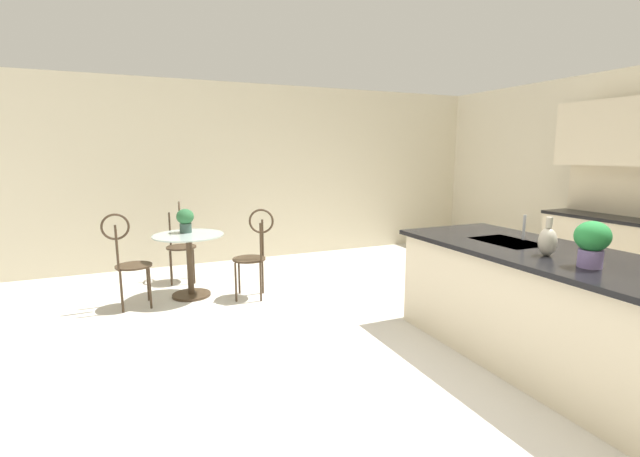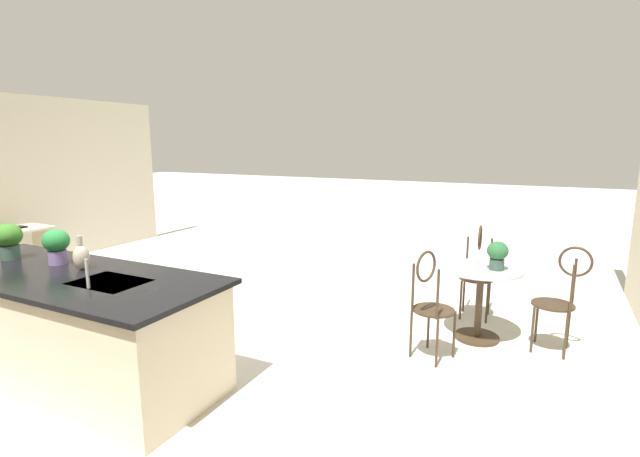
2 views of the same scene
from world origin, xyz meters
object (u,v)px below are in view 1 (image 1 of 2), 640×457
bistro_table (190,259)px  potted_plant_on_table (185,219)px  chair_toward_desk (127,256)px  potted_plant_counter_near (592,241)px  chair_near_window (181,238)px  chair_by_island (254,249)px  vase_on_counter (548,241)px

bistro_table → potted_plant_on_table: 0.48m
chair_toward_desk → potted_plant_counter_near: (3.14, 2.85, 0.52)m
chair_near_window → chair_toward_desk: (0.84, -0.64, 0.00)m
chair_by_island → potted_plant_counter_near: size_ratio=3.36×
bistro_table → chair_near_window: chair_near_window is taller
chair_toward_desk → potted_plant_counter_near: size_ratio=3.36×
chair_by_island → vase_on_counter: vase_on_counter is taller
bistro_table → vase_on_counter: bearing=37.3°
chair_near_window → vase_on_counter: (3.63, 2.24, 0.46)m
potted_plant_on_table → potted_plant_counter_near: (3.40, 2.20, 0.20)m
chair_toward_desk → vase_on_counter: vase_on_counter is taller
bistro_table → vase_on_counter: size_ratio=2.78×
chair_by_island → potted_plant_on_table: size_ratio=3.70×
potted_plant_on_table → vase_on_counter: bearing=36.1°
chair_toward_desk → bistro_table: bearing=100.2°
bistro_table → chair_near_window: size_ratio=0.77×
chair_by_island → chair_near_window: bearing=-146.5°
potted_plant_on_table → vase_on_counter: (3.05, 2.23, 0.13)m
vase_on_counter → bistro_table: bearing=-142.7°
potted_plant_counter_near → vase_on_counter: size_ratio=1.08×
vase_on_counter → chair_by_island: bearing=-149.1°
chair_by_island → bistro_table: bearing=-116.3°
bistro_table → potted_plant_on_table: (-0.14, -0.01, 0.45)m
potted_plant_on_table → potted_plant_counter_near: bearing=32.9°
chair_near_window → bistro_table: bearing=1.4°
chair_near_window → chair_by_island: bearing=33.5°
chair_toward_desk → potted_plant_counter_near: bearing=42.2°
bistro_table → chair_by_island: 0.77m
bistro_table → potted_plant_on_table: bearing=-175.7°
bistro_table → potted_plant_counter_near: size_ratio=2.58×
potted_plant_on_table → chair_by_island: bearing=55.4°
potted_plant_on_table → chair_near_window: bearing=-179.3°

